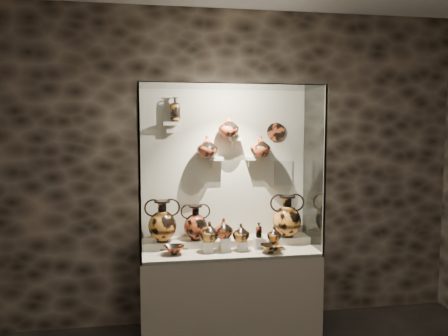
# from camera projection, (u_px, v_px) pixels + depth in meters

# --- Properties ---
(wall_back) EXTENTS (5.00, 0.02, 3.20)m
(wall_back) POSITION_uv_depth(u_px,v_px,m) (224.00, 168.00, 4.49)
(wall_back) COLOR black
(wall_back) RESTS_ON ground
(plinth) EXTENTS (1.70, 0.60, 0.80)m
(plinth) POSITION_uv_depth(u_px,v_px,m) (230.00, 292.00, 4.28)
(plinth) COLOR beige
(plinth) RESTS_ON floor
(front_tier) EXTENTS (1.68, 0.58, 0.03)m
(front_tier) POSITION_uv_depth(u_px,v_px,m) (230.00, 251.00, 4.25)
(front_tier) COLOR #C1B095
(front_tier) RESTS_ON plinth
(rear_tier) EXTENTS (1.70, 0.25, 0.10)m
(rear_tier) POSITION_uv_depth(u_px,v_px,m) (227.00, 243.00, 4.41)
(rear_tier) COLOR #C1B095
(rear_tier) RESTS_ON plinth
(back_panel) EXTENTS (1.70, 0.03, 1.60)m
(back_panel) POSITION_uv_depth(u_px,v_px,m) (224.00, 168.00, 4.49)
(back_panel) COLOR beige
(back_panel) RESTS_ON plinth
(glass_front) EXTENTS (1.70, 0.01, 1.60)m
(glass_front) POSITION_uv_depth(u_px,v_px,m) (235.00, 174.00, 3.89)
(glass_front) COLOR white
(glass_front) RESTS_ON plinth
(glass_left) EXTENTS (0.01, 0.60, 1.60)m
(glass_left) POSITION_uv_depth(u_px,v_px,m) (140.00, 172.00, 4.04)
(glass_left) COLOR white
(glass_left) RESTS_ON plinth
(glass_right) EXTENTS (0.01, 0.60, 1.60)m
(glass_right) POSITION_uv_depth(u_px,v_px,m) (314.00, 169.00, 4.31)
(glass_right) COLOR white
(glass_right) RESTS_ON plinth
(glass_top) EXTENTS (1.70, 0.60, 0.01)m
(glass_top) POSITION_uv_depth(u_px,v_px,m) (230.00, 87.00, 4.11)
(glass_top) COLOR white
(glass_top) RESTS_ON back_panel
(frame_post_left) EXTENTS (0.02, 0.02, 1.60)m
(frame_post_left) POSITION_uv_depth(u_px,v_px,m) (140.00, 175.00, 3.76)
(frame_post_left) COLOR gray
(frame_post_left) RESTS_ON plinth
(frame_post_right) EXTENTS (0.02, 0.02, 1.60)m
(frame_post_right) POSITION_uv_depth(u_px,v_px,m) (325.00, 172.00, 4.03)
(frame_post_right) COLOR gray
(frame_post_right) RESTS_ON plinth
(pedestal_a) EXTENTS (0.09, 0.09, 0.10)m
(pedestal_a) POSITION_uv_depth(u_px,v_px,m) (208.00, 247.00, 4.16)
(pedestal_a) COLOR white
(pedestal_a) RESTS_ON front_tier
(pedestal_b) EXTENTS (0.09, 0.09, 0.13)m
(pedestal_b) POSITION_uv_depth(u_px,v_px,m) (225.00, 244.00, 4.18)
(pedestal_b) COLOR white
(pedestal_b) RESTS_ON front_tier
(pedestal_c) EXTENTS (0.09, 0.09, 0.09)m
(pedestal_c) POSITION_uv_depth(u_px,v_px,m) (243.00, 246.00, 4.21)
(pedestal_c) COLOR white
(pedestal_c) RESTS_ON front_tier
(pedestal_d) EXTENTS (0.09, 0.09, 0.12)m
(pedestal_d) POSITION_uv_depth(u_px,v_px,m) (259.00, 243.00, 4.24)
(pedestal_d) COLOR white
(pedestal_d) RESTS_ON front_tier
(pedestal_e) EXTENTS (0.09, 0.09, 0.08)m
(pedestal_e) POSITION_uv_depth(u_px,v_px,m) (273.00, 245.00, 4.26)
(pedestal_e) COLOR white
(pedestal_e) RESTS_ON front_tier
(bracket_ul) EXTENTS (0.14, 0.12, 0.04)m
(bracket_ul) POSITION_uv_depth(u_px,v_px,m) (170.00, 124.00, 4.28)
(bracket_ul) COLOR beige
(bracket_ul) RESTS_ON back_panel
(bracket_ca) EXTENTS (0.14, 0.12, 0.04)m
(bracket_ca) POSITION_uv_depth(u_px,v_px,m) (216.00, 159.00, 4.39)
(bracket_ca) COLOR beige
(bracket_ca) RESTS_ON back_panel
(bracket_cb) EXTENTS (0.10, 0.12, 0.04)m
(bracket_cb) POSITION_uv_depth(u_px,v_px,m) (235.00, 139.00, 4.40)
(bracket_cb) COLOR beige
(bracket_cb) RESTS_ON back_panel
(bracket_cc) EXTENTS (0.14, 0.12, 0.04)m
(bracket_cc) POSITION_uv_depth(u_px,v_px,m) (253.00, 158.00, 4.45)
(bracket_cc) COLOR beige
(bracket_cc) RESTS_ON back_panel
(amphora_left) EXTENTS (0.36, 0.36, 0.41)m
(amphora_left) POSITION_uv_depth(u_px,v_px,m) (162.00, 221.00, 4.24)
(amphora_left) COLOR orange
(amphora_left) RESTS_ON rear_tier
(amphora_mid) EXTENTS (0.34, 0.34, 0.35)m
(amphora_mid) POSITION_uv_depth(u_px,v_px,m) (196.00, 222.00, 4.31)
(amphora_mid) COLOR #A13B1C
(amphora_mid) RESTS_ON rear_tier
(amphora_right) EXTENTS (0.41, 0.41, 0.43)m
(amphora_right) POSITION_uv_depth(u_px,v_px,m) (287.00, 216.00, 4.43)
(amphora_right) COLOR orange
(amphora_right) RESTS_ON rear_tier
(jug_a) EXTENTS (0.22, 0.22, 0.19)m
(jug_a) POSITION_uv_depth(u_px,v_px,m) (210.00, 232.00, 4.14)
(jug_a) COLOR orange
(jug_a) RESTS_ON pedestal_a
(jug_b) EXTENTS (0.22, 0.22, 0.19)m
(jug_b) POSITION_uv_depth(u_px,v_px,m) (224.00, 228.00, 4.16)
(jug_b) COLOR #A13B1C
(jug_b) RESTS_ON pedestal_b
(jug_c) EXTENTS (0.20, 0.20, 0.17)m
(jug_c) POSITION_uv_depth(u_px,v_px,m) (241.00, 233.00, 4.18)
(jug_c) COLOR orange
(jug_c) RESTS_ON pedestal_c
(jug_e) EXTENTS (0.17, 0.17, 0.15)m
(jug_e) POSITION_uv_depth(u_px,v_px,m) (274.00, 234.00, 4.24)
(jug_e) COLOR orange
(jug_e) RESTS_ON pedestal_e
(lekythos_small) EXTENTS (0.08, 0.08, 0.16)m
(lekythos_small) POSITION_uv_depth(u_px,v_px,m) (259.00, 229.00, 4.21)
(lekythos_small) COLOR #A13B1C
(lekythos_small) RESTS_ON pedestal_d
(kylix_left) EXTENTS (0.27, 0.23, 0.10)m
(kylix_left) POSITION_uv_depth(u_px,v_px,m) (174.00, 249.00, 4.07)
(kylix_left) COLOR #A13B1C
(kylix_left) RESTS_ON front_tier
(kylix_right) EXTENTS (0.27, 0.24, 0.10)m
(kylix_right) POSITION_uv_depth(u_px,v_px,m) (271.00, 248.00, 4.12)
(kylix_right) COLOR orange
(kylix_right) RESTS_ON front_tier
(lekythos_tall) EXTENTS (0.13, 0.13, 0.27)m
(lekythos_tall) POSITION_uv_depth(u_px,v_px,m) (175.00, 108.00, 4.27)
(lekythos_tall) COLOR orange
(lekythos_tall) RESTS_ON bracket_ul
(ovoid_vase_a) EXTENTS (0.21, 0.21, 0.21)m
(ovoid_vase_a) POSITION_uv_depth(u_px,v_px,m) (207.00, 147.00, 4.31)
(ovoid_vase_a) COLOR #A13B1C
(ovoid_vase_a) RESTS_ON bracket_ca
(ovoid_vase_b) EXTENTS (0.21, 0.21, 0.21)m
(ovoid_vase_b) POSITION_uv_depth(u_px,v_px,m) (229.00, 126.00, 4.33)
(ovoid_vase_b) COLOR #A13B1C
(ovoid_vase_b) RESTS_ON bracket_cb
(ovoid_vase_c) EXTENTS (0.26, 0.26, 0.21)m
(ovoid_vase_c) POSITION_uv_depth(u_px,v_px,m) (260.00, 146.00, 4.40)
(ovoid_vase_c) COLOR #A13B1C
(ovoid_vase_c) RESTS_ON bracket_cc
(wall_plate) EXTENTS (0.19, 0.02, 0.19)m
(wall_plate) POSITION_uv_depth(u_px,v_px,m) (276.00, 132.00, 4.51)
(wall_plate) COLOR #9E401F
(wall_plate) RESTS_ON back_panel
(info_placard) EXTENTS (0.19, 0.01, 0.26)m
(info_placard) POSITION_uv_depth(u_px,v_px,m) (283.00, 173.00, 4.57)
(info_placard) COLOR beige
(info_placard) RESTS_ON back_panel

